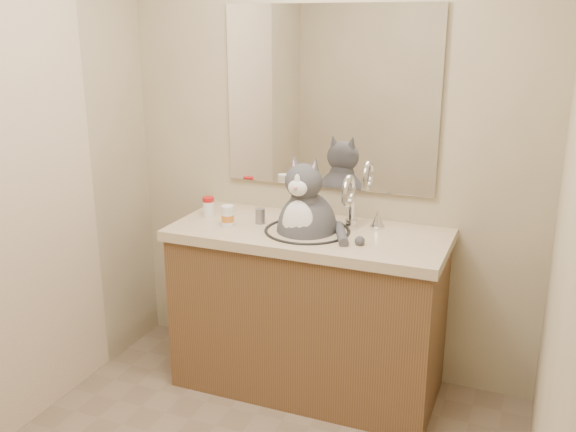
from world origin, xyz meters
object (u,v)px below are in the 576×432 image
at_px(cat, 306,225).
at_px(pill_bottle_orange, 228,216).
at_px(pill_bottle_redcap, 209,206).
at_px(grey_canister, 260,216).

height_order(cat, pill_bottle_orange, cat).
bearing_deg(pill_bottle_redcap, grey_canister, -2.59).
xyz_separation_m(cat, pill_bottle_orange, (-0.38, -0.08, 0.02)).
distance_m(cat, pill_bottle_orange, 0.39).
xyz_separation_m(pill_bottle_redcap, pill_bottle_orange, (0.17, -0.12, -0.00)).
relative_size(pill_bottle_redcap, pill_bottle_orange, 0.96).
relative_size(pill_bottle_orange, grey_canister, 1.37).
distance_m(cat, grey_canister, 0.25).
height_order(cat, grey_canister, cat).
height_order(pill_bottle_redcap, grey_canister, pill_bottle_redcap).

